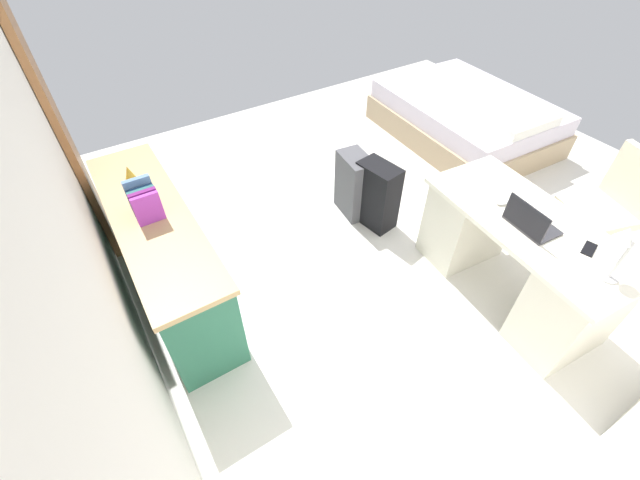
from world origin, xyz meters
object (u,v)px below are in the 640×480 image
cell_phone_near_laptop (589,249)px  suitcase_black (377,196)px  laptop (530,222)px  office_chair (601,214)px  credenza (165,254)px  desk (515,257)px  figurine_small (129,173)px  suitcase_spare_grey (354,185)px  computer_mouse (503,202)px  desk_lamp (624,242)px  bed (465,118)px

cell_phone_near_laptop → suitcase_black: bearing=-2.3°
suitcase_black → laptop: bearing=-177.3°
office_chair → laptop: (0.05, 1.00, 0.36)m
credenza → cell_phone_near_laptop: credenza is taller
desk → suitcase_black: 1.22m
suitcase_black → figurine_small: (0.67, 1.79, 0.52)m
desk → suitcase_spare_grey: desk is taller
suitcase_spare_grey → laptop: (-1.43, -0.32, 0.48)m
office_chair → credenza: size_ratio=0.52×
credenza → laptop: (-1.40, -2.04, 0.39)m
cell_phone_near_laptop → desk: bearing=-5.9°
computer_mouse → cell_phone_near_laptop: computer_mouse is taller
desk_lamp → figurine_small: 3.14m
laptop → bed: bearing=-40.0°
suitcase_black → desk_lamp: desk_lamp is taller
credenza → laptop: 2.50m
office_chair → suitcase_spare_grey: size_ratio=1.59×
cell_phone_near_laptop → desk_lamp: size_ratio=0.39×
suitcase_black → laptop: laptop is taller
bed → suitcase_spare_grey: bearing=102.6°
bed → desk_lamp: size_ratio=5.70×
suitcase_black → cell_phone_near_laptop: cell_phone_near_laptop is taller
office_chair → laptop: bearing=87.0°
laptop → cell_phone_near_laptop: bearing=-154.5°
laptop → cell_phone_near_laptop: (-0.33, -0.16, -0.04)m
office_chair → suitcase_black: bearing=45.0°
office_chair → desk_lamp: (-0.43, 0.96, 0.56)m
laptop → desk_lamp: desk_lamp is taller
bed → laptop: bearing=140.0°
desk → suitcase_black: (1.17, 0.34, -0.08)m
suitcase_spare_grey → cell_phone_near_laptop: size_ratio=4.35×
suitcase_spare_grey → suitcase_black: bearing=-156.1°
desk → laptop: (-0.02, 0.09, 0.40)m
credenza → office_chair: bearing=-115.5°
desk_lamp → figurine_small: size_ratio=3.14×
desk → suitcase_spare_grey: 1.47m
desk → figurine_small: 2.84m
suitcase_spare_grey → figurine_small: size_ratio=5.38×
computer_mouse → figurine_small: 2.65m
laptop → desk_lamp: (-0.48, -0.04, 0.21)m
bed → computer_mouse: 2.24m
computer_mouse → figurine_small: figurine_small is taller
suitcase_spare_grey → desk_lamp: size_ratio=1.72×
office_chair → desk_lamp: size_ratio=2.72×
desk_lamp → bed: bearing=-32.9°
bed → suitcase_black: suitcase_black is taller
office_chair → laptop: size_ratio=2.87×
bed → desk_lamp: desk_lamp is taller
bed → desk: bearing=141.3°
suitcase_black → computer_mouse: size_ratio=6.08×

